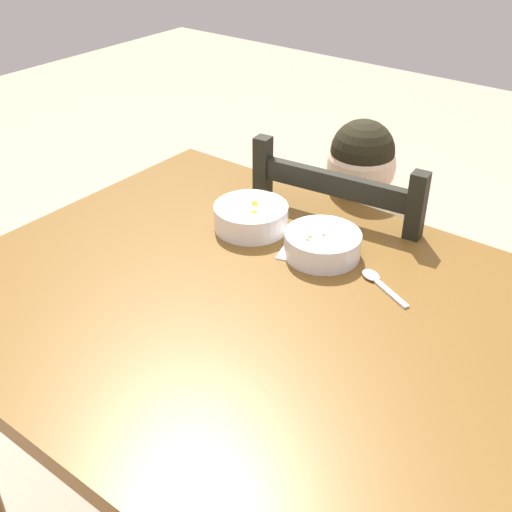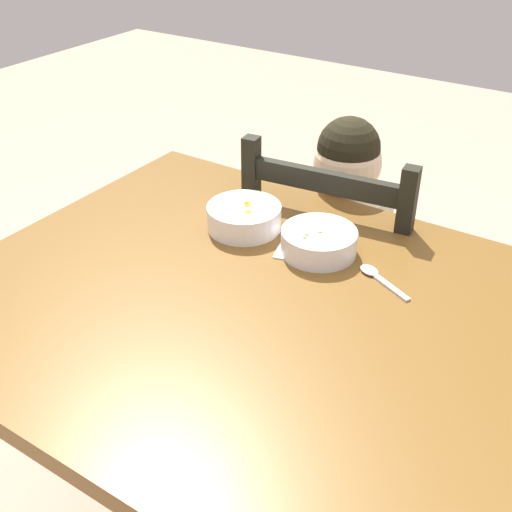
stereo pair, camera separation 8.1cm
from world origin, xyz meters
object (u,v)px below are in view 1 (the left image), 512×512
at_px(bowl_of_peas, 323,244).
at_px(spoon, 377,281).
at_px(dining_table, 250,346).
at_px(dining_chair, 347,298).
at_px(child_figure, 349,242).
at_px(bowl_of_carrots, 251,216).

distance_m(bowl_of_peas, spoon, 0.14).
bearing_deg(dining_table, dining_chair, 97.19).
bearing_deg(child_figure, dining_chair, 43.68).
height_order(dining_chair, bowl_of_carrots, dining_chair).
xyz_separation_m(bowl_of_peas, spoon, (0.14, -0.02, -0.02)).
xyz_separation_m(dining_table, spoon, (0.16, 0.19, 0.12)).
distance_m(dining_table, spoon, 0.28).
relative_size(dining_table, bowl_of_peas, 7.25).
bearing_deg(dining_table, spoon, 49.90).
height_order(bowl_of_peas, spoon, bowl_of_peas).
relative_size(bowl_of_peas, bowl_of_carrots, 0.96).
xyz_separation_m(bowl_of_peas, bowl_of_carrots, (-0.19, 0.00, 0.00)).
bearing_deg(child_figure, bowl_of_carrots, -107.83).
height_order(dining_table, bowl_of_carrots, bowl_of_carrots).
bearing_deg(dining_table, child_figure, 97.93).
height_order(dining_chair, bowl_of_peas, dining_chair).
bearing_deg(dining_chair, spoon, -54.33).
bearing_deg(spoon, child_figure, 126.88).
distance_m(dining_table, bowl_of_carrots, 0.31).
distance_m(dining_chair, child_figure, 0.18).
height_order(child_figure, spoon, child_figure).
height_order(dining_chair, spoon, dining_chair).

